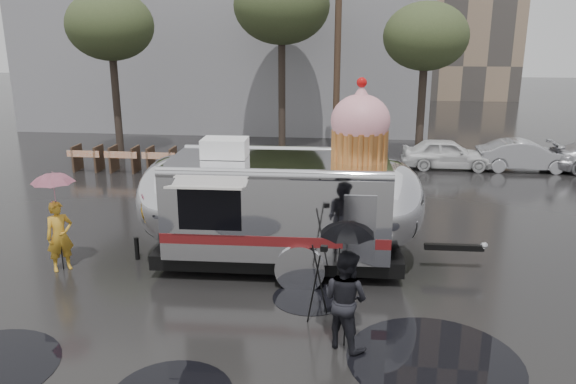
# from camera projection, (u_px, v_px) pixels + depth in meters

# --- Properties ---
(ground) EXTENTS (120.00, 120.00, 0.00)m
(ground) POSITION_uv_depth(u_px,v_px,m) (193.00, 292.00, 11.83)
(ground) COLOR black
(ground) RESTS_ON ground
(puddles) EXTENTS (10.68, 5.17, 0.01)m
(puddles) POSITION_uv_depth(u_px,v_px,m) (213.00, 360.00, 9.39)
(puddles) COLOR black
(puddles) RESTS_ON ground
(grey_building) EXTENTS (22.00, 12.00, 13.00)m
(grey_building) POSITION_uv_depth(u_px,v_px,m) (234.00, 10.00, 33.38)
(grey_building) COLOR slate
(grey_building) RESTS_ON ground
(utility_pole) EXTENTS (1.60, 0.28, 9.00)m
(utility_pole) POSITION_uv_depth(u_px,v_px,m) (338.00, 48.00, 23.63)
(utility_pole) COLOR #473323
(utility_pole) RESTS_ON ground
(tree_left) EXTENTS (3.64, 3.64, 6.95)m
(tree_left) POSITION_uv_depth(u_px,v_px,m) (110.00, 26.00, 23.49)
(tree_left) COLOR #382D26
(tree_left) RESTS_ON ground
(tree_mid) EXTENTS (4.20, 4.20, 8.03)m
(tree_mid) POSITION_uv_depth(u_px,v_px,m) (282.00, 6.00, 24.39)
(tree_mid) COLOR #382D26
(tree_mid) RESTS_ON ground
(tree_right) EXTENTS (3.36, 3.36, 6.42)m
(tree_right) POSITION_uv_depth(u_px,v_px,m) (426.00, 37.00, 22.17)
(tree_right) COLOR #382D26
(tree_right) RESTS_ON ground
(barricade_row) EXTENTS (4.30, 0.80, 1.00)m
(barricade_row) POSITION_uv_depth(u_px,v_px,m) (124.00, 159.00, 21.81)
(barricade_row) COLOR #473323
(barricade_row) RESTS_ON ground
(parked_cars) EXTENTS (13.20, 1.90, 1.50)m
(parked_cars) POSITION_uv_depth(u_px,v_px,m) (573.00, 154.00, 21.77)
(parked_cars) COLOR silver
(parked_cars) RESTS_ON ground
(airstream_trailer) EXTENTS (8.27, 3.29, 4.45)m
(airstream_trailer) POSITION_uv_depth(u_px,v_px,m) (284.00, 201.00, 12.83)
(airstream_trailer) COLOR silver
(airstream_trailer) RESTS_ON ground
(person_left) EXTENTS (0.70, 0.68, 1.63)m
(person_left) POSITION_uv_depth(u_px,v_px,m) (60.00, 236.00, 12.75)
(person_left) COLOR gold
(person_left) RESTS_ON ground
(umbrella_pink) EXTENTS (1.15, 1.15, 2.33)m
(umbrella_pink) POSITION_uv_depth(u_px,v_px,m) (54.00, 189.00, 12.44)
(umbrella_pink) COLOR pink
(umbrella_pink) RESTS_ON ground
(person_right) EXTENTS (0.97, 0.88, 1.78)m
(person_right) POSITION_uv_depth(u_px,v_px,m) (345.00, 299.00, 9.59)
(person_right) COLOR black
(person_right) RESTS_ON ground
(umbrella_black) EXTENTS (1.14, 1.14, 2.33)m
(umbrella_black) POSITION_uv_depth(u_px,v_px,m) (347.00, 242.00, 9.30)
(umbrella_black) COLOR black
(umbrella_black) RESTS_ON ground
(tripod) EXTENTS (0.60, 0.62, 1.53)m
(tripod) POSITION_uv_depth(u_px,v_px,m) (324.00, 276.00, 10.44)
(tripod) COLOR black
(tripod) RESTS_ON ground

